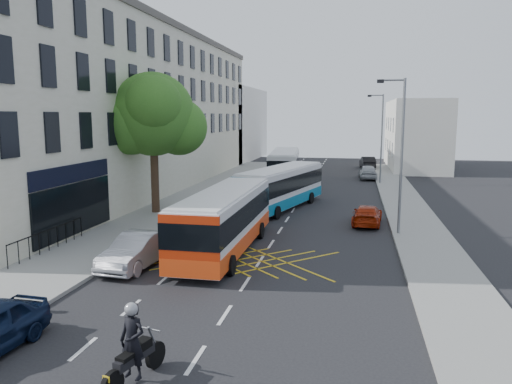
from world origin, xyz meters
The scene contains 19 objects.
ground centered at (0.00, 0.00, 0.00)m, with size 120.00×120.00×0.00m, color black.
pavement_left centered at (-8.50, 15.00, 0.07)m, with size 5.00×70.00×0.15m, color gray.
pavement_right centered at (7.50, 15.00, 0.07)m, with size 3.00×70.00×0.15m, color gray.
terrace_main centered at (-14.00, 24.49, 6.76)m, with size 8.30×45.00×13.50m.
terrace_far centered at (-14.00, 55.00, 5.00)m, with size 8.00×20.00×10.00m, color silver.
building_right centered at (11.00, 48.00, 4.00)m, with size 6.00×18.00×8.00m, color silver.
street_tree centered at (-8.51, 14.97, 6.29)m, with size 6.30×5.70×8.80m.
lamp_near centered at (6.20, 12.00, 4.62)m, with size 1.45×0.15×8.00m.
lamp_far centered at (6.20, 32.00, 4.62)m, with size 1.45×0.15×8.00m.
railings centered at (-9.70, 5.30, 0.72)m, with size 0.08×5.60×1.14m, color black, non-canonical shape.
bus_near centered at (-1.90, 7.28, 1.50)m, with size 2.60×10.18×2.86m.
bus_mid centered at (-0.89, 18.47, 1.48)m, with size 4.83×10.29×2.82m.
bus_far centered at (-2.51, 31.83, 1.58)m, with size 3.37×10.83×3.00m.
motorbike centered at (-1.07, -4.36, 0.95)m, with size 0.85×2.23×2.02m.
parked_car_silver centered at (-4.90, 4.26, 0.71)m, with size 1.51×4.32×1.42m, color #A8A9B0.
red_hatchback centered at (4.74, 14.49, 0.57)m, with size 1.59×3.90×1.13m, color #9D2006.
distant_car_grey centered at (-1.59, 38.80, 0.65)m, with size 2.16×4.69×1.30m, color #3A3D42.
distant_car_silver centered at (5.29, 35.82, 0.72)m, with size 1.69×4.20×1.43m, color #A6A9AD.
distant_car_dark centered at (5.50, 46.23, 0.70)m, with size 1.49×4.28×1.41m, color black.
Camera 1 is at (3.88, -14.61, 6.30)m, focal length 35.00 mm.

